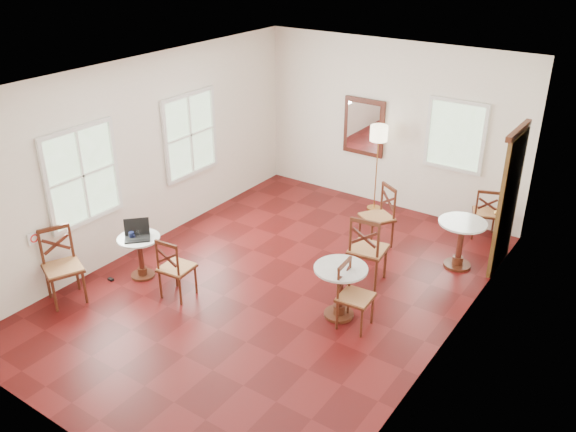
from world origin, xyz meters
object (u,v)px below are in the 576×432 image
object	(u,v)px
cafe_table_mid	(340,286)
laptop	(137,233)
navy_mug	(132,235)
water_glass	(138,234)
floor_lamp	(379,139)
chair_back_a	(485,213)
chair_mid_b	(354,296)
power_adapter	(111,279)
cafe_table_back	(461,239)
chair_near_a	(176,268)
chair_mid_a	(368,249)
mouse	(131,236)
chair_back_b	(378,216)
chair_near_b	(62,266)
cafe_table_near	(140,252)

from	to	relation	value
cafe_table_mid	laptop	distance (m)	3.04
navy_mug	water_glass	bearing A→B (deg)	47.93
cafe_table_mid	floor_lamp	world-z (taller)	floor_lamp
chair_back_a	chair_mid_b	bearing A→B (deg)	60.15
chair_mid_b	chair_back_a	world-z (taller)	chair_mid_b
chair_mid_b	power_adapter	size ratio (longest dim) A/B	10.47
cafe_table_mid	water_glass	size ratio (longest dim) A/B	6.76
cafe_table_back	floor_lamp	size ratio (longest dim) A/B	0.48
chair_near_a	chair_mid_a	world-z (taller)	chair_mid_a
mouse	floor_lamp	bearing A→B (deg)	81.99
chair_back_a	chair_back_b	bearing A→B (deg)	22.77
chair_near_a	chair_near_b	world-z (taller)	chair_near_b
laptop	navy_mug	distance (m)	0.08
chair_back_a	cafe_table_back	bearing A→B (deg)	69.93
navy_mug	cafe_table_near	bearing A→B (deg)	51.02
laptop	chair_near_b	bearing A→B (deg)	-157.38
cafe_table_near	laptop	size ratio (longest dim) A/B	1.40
power_adapter	cafe_table_back	bearing A→B (deg)	39.15
cafe_table_near	chair_near_b	xyz separation A→B (m)	(-0.41, -1.02, 0.13)
cafe_table_mid	chair_back_b	bearing A→B (deg)	103.53
chair_near_b	navy_mug	distance (m)	1.03
cafe_table_back	chair_near_b	bearing A→B (deg)	-136.37
cafe_table_mid	mouse	xyz separation A→B (m)	(-3.00, -0.84, 0.21)
chair_near_b	chair_back_b	world-z (taller)	chair_near_b
chair_near_a	chair_near_b	xyz separation A→B (m)	(-1.21, -0.93, 0.07)
chair_near_b	water_glass	distance (m)	1.12
chair_near_b	power_adapter	world-z (taller)	chair_near_b
chair_near_a	chair_mid_a	size ratio (longest dim) A/B	0.85
chair_near_b	chair_mid_b	xyz separation A→B (m)	(3.57, 1.71, -0.07)
chair_back_b	floor_lamp	world-z (taller)	floor_lamp
laptop	cafe_table_back	bearing A→B (deg)	-8.23
cafe_table_near	mouse	distance (m)	0.29
mouse	navy_mug	bearing A→B (deg)	-9.21
cafe_table_near	mouse	xyz separation A→B (m)	(-0.09, -0.06, 0.27)
laptop	power_adapter	bearing A→B (deg)	-175.30
navy_mug	power_adapter	distance (m)	0.78
chair_mid_b	chair_back_b	distance (m)	2.30
chair_near_a	water_glass	size ratio (longest dim) A/B	8.40
navy_mug	chair_mid_b	bearing A→B (deg)	13.30
chair_near_b	chair_back_a	world-z (taller)	chair_near_b
cafe_table_back	laptop	size ratio (longest dim) A/B	1.62
mouse	water_glass	bearing A→B (deg)	47.43
cafe_table_back	laptop	xyz separation A→B (m)	(-3.76, -2.94, 0.25)
chair_back_a	water_glass	distance (m)	5.56
mouse	power_adapter	distance (m)	0.75
chair_mid_b	chair_back_b	bearing A→B (deg)	14.93
cafe_table_near	chair_back_b	distance (m)	3.75
chair_near_b	laptop	xyz separation A→B (m)	(0.39, 1.02, 0.19)
cafe_table_mid	chair_mid_a	size ratio (longest dim) A/B	0.68
chair_near_a	floor_lamp	world-z (taller)	floor_lamp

